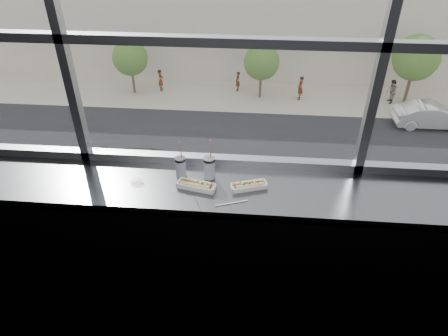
# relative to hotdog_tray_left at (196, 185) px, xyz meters

# --- Properties ---
(wall_back_lower) EXTENTS (6.00, 0.00, 6.00)m
(wall_back_lower) POSITION_rel_hotdog_tray_left_xyz_m (0.12, 0.31, -0.58)
(wall_back_lower) COLOR black
(wall_back_lower) RESTS_ON ground
(counter) EXTENTS (6.00, 0.55, 0.06)m
(counter) POSITION_rel_hotdog_tray_left_xyz_m (0.12, 0.04, -0.06)
(counter) COLOR #5F6061
(counter) RESTS_ON ground
(counter_fascia) EXTENTS (6.00, 0.04, 1.04)m
(counter_fascia) POSITION_rel_hotdog_tray_left_xyz_m (0.12, -0.22, -0.58)
(counter_fascia) COLOR #5F6061
(counter_fascia) RESTS_ON ground
(hotdog_tray_left) EXTENTS (0.27, 0.14, 0.06)m
(hotdog_tray_left) POSITION_rel_hotdog_tray_left_xyz_m (0.00, 0.00, 0.00)
(hotdog_tray_left) COLOR white
(hotdog_tray_left) RESTS_ON counter
(hotdog_tray_right) EXTENTS (0.26, 0.15, 0.06)m
(hotdog_tray_right) POSITION_rel_hotdog_tray_left_xyz_m (0.35, 0.03, -0.00)
(hotdog_tray_right) COLOR white
(hotdog_tray_right) RESTS_ON counter
(soda_cup_left) EXTENTS (0.08, 0.08, 0.29)m
(soda_cup_left) POSITION_rel_hotdog_tray_left_xyz_m (-0.13, 0.14, 0.06)
(soda_cup_left) COLOR white
(soda_cup_left) RESTS_ON counter
(soda_cup_right) EXTENTS (0.09, 0.09, 0.31)m
(soda_cup_right) POSITION_rel_hotdog_tray_left_xyz_m (0.07, 0.13, 0.07)
(soda_cup_right) COLOR white
(soda_cup_right) RESTS_ON counter
(loose_straw) EXTENTS (0.21, 0.08, 0.01)m
(loose_straw) POSITION_rel_hotdog_tray_left_xyz_m (0.25, -0.14, -0.02)
(loose_straw) COLOR white
(loose_straw) RESTS_ON counter
(wrapper) EXTENTS (0.10, 0.07, 0.02)m
(wrapper) POSITION_rel_hotdog_tray_left_xyz_m (-0.42, 0.02, -0.01)
(wrapper) COLOR silver
(wrapper) RESTS_ON counter
(plaza_ground) EXTENTS (120.00, 120.00, 0.00)m
(plaza_ground) POSITION_rel_hotdog_tray_left_xyz_m (0.12, 43.81, -12.13)
(plaza_ground) COLOR #B1A890
(plaza_ground) RESTS_ON ground
(plaza_near) EXTENTS (50.00, 14.00, 0.04)m
(plaza_near) POSITION_rel_hotdog_tray_left_xyz_m (0.12, 7.31, -12.11)
(plaza_near) COLOR #B1A890
(plaza_near) RESTS_ON plaza_ground
(street_asphalt) EXTENTS (80.00, 10.00, 0.06)m
(street_asphalt) POSITION_rel_hotdog_tray_left_xyz_m (0.12, 20.31, -12.10)
(street_asphalt) COLOR black
(street_asphalt) RESTS_ON plaza_ground
(far_sidewalk) EXTENTS (80.00, 6.00, 0.04)m
(far_sidewalk) POSITION_rel_hotdog_tray_left_xyz_m (0.12, 28.31, -12.11)
(far_sidewalk) COLOR #B1A890
(far_sidewalk) RESTS_ON plaza_ground
(far_building) EXTENTS (50.00, 14.00, 8.00)m
(far_building) POSITION_rel_hotdog_tray_left_xyz_m (0.12, 38.31, -8.13)
(far_building) COLOR #BDB29F
(far_building) RESTS_ON plaza_ground
(car_near_c) EXTENTS (2.82, 5.79, 1.87)m
(car_near_c) POSITION_rel_hotdog_tray_left_xyz_m (-0.95, 16.31, -11.13)
(car_near_c) COLOR maroon
(car_near_c) RESTS_ON street_asphalt
(car_far_c) EXTENTS (3.04, 6.94, 2.29)m
(car_far_c) POSITION_rel_hotdog_tray_left_xyz_m (12.77, 24.31, -10.92)
(car_far_c) COLOR silver
(car_far_c) RESTS_ON street_asphalt
(car_near_b) EXTENTS (3.83, 7.27, 2.31)m
(car_near_b) POSITION_rel_hotdog_tray_left_xyz_m (-5.52, 16.31, -10.91)
(car_near_b) COLOR #362F31
(car_near_b) RESTS_ON street_asphalt
(car_near_d) EXTENTS (2.98, 5.91, 1.90)m
(car_near_d) POSITION_rel_hotdog_tray_left_xyz_m (8.83, 16.31, -11.12)
(car_near_d) COLOR silver
(car_near_d) RESTS_ON street_asphalt
(pedestrian_b) EXTENTS (0.65, 0.87, 1.96)m
(pedestrian_b) POSITION_rel_hotdog_tray_left_xyz_m (-1.23, 29.48, -11.11)
(pedestrian_b) COLOR #66605B
(pedestrian_b) RESTS_ON far_sidewalk
(pedestrian_c) EXTENTS (0.76, 1.01, 2.27)m
(pedestrian_c) POSITION_rel_hotdog_tray_left_xyz_m (3.87, 28.23, -10.95)
(pedestrian_c) COLOR #66605B
(pedestrian_c) RESTS_ON far_sidewalk
(pedestrian_a) EXTENTS (0.71, 0.95, 2.14)m
(pedestrian_a) POSITION_rel_hotdog_tray_left_xyz_m (-7.64, 29.02, -11.01)
(pedestrian_a) COLOR #66605B
(pedestrian_a) RESTS_ON far_sidewalk
(pedestrian_d) EXTENTS (0.75, 1.00, 2.26)m
(pedestrian_d) POSITION_rel_hotdog_tray_left_xyz_m (10.96, 28.13, -10.96)
(pedestrian_d) COLOR #66605B
(pedestrian_d) RESTS_ON far_sidewalk
(tree_left) EXTENTS (2.83, 2.83, 4.43)m
(tree_left) POSITION_rel_hotdog_tray_left_xyz_m (-9.79, 28.31, -9.12)
(tree_left) COLOR #47382B
(tree_left) RESTS_ON far_sidewalk
(tree_center) EXTENTS (2.80, 2.80, 4.37)m
(tree_center) POSITION_rel_hotdog_tray_left_xyz_m (0.67, 28.31, -9.16)
(tree_center) COLOR #47382B
(tree_center) RESTS_ON far_sidewalk
(tree_right) EXTENTS (3.46, 3.46, 5.41)m
(tree_right) POSITION_rel_hotdog_tray_left_xyz_m (12.19, 28.31, -8.46)
(tree_right) COLOR #47382B
(tree_right) RESTS_ON far_sidewalk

